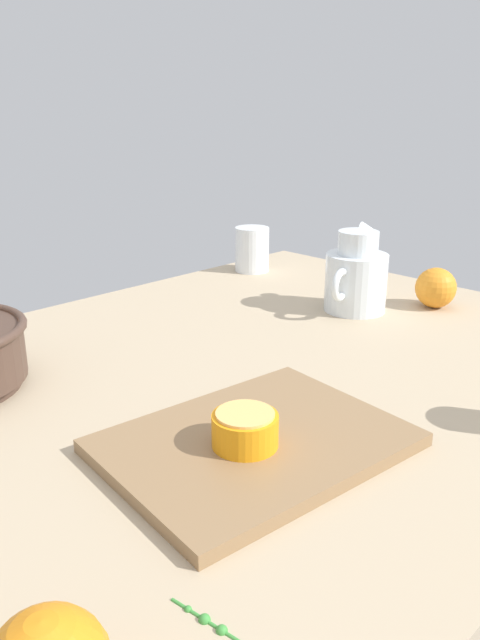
{
  "coord_description": "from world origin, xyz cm",
  "views": [
    {
      "loc": [
        -53.71,
        -56.68,
        35.15
      ],
      "look_at": [
        0.87,
        -2.22,
        8.27
      ],
      "focal_mm": 35.02,
      "sensor_mm": 36.0,
      "label": 1
    }
  ],
  "objects_px": {
    "cutting_board": "(255,443)",
    "juice_pitcher": "(356,281)",
    "orange_half_0": "(245,429)",
    "loose_orange_0": "(436,288)",
    "second_glass": "(252,252)"
  },
  "relations": [
    {
      "from": "juice_pitcher",
      "to": "loose_orange_0",
      "type": "bearing_deg",
      "value": -38.52
    },
    {
      "from": "orange_half_0",
      "to": "cutting_board",
      "type": "bearing_deg",
      "value": 12.79
    },
    {
      "from": "orange_half_0",
      "to": "loose_orange_0",
      "type": "distance_m",
      "value": 0.62
    },
    {
      "from": "juice_pitcher",
      "to": "cutting_board",
      "type": "distance_m",
      "value": 0.51
    },
    {
      "from": "second_glass",
      "to": "orange_half_0",
      "type": "xyz_separation_m",
      "value": [
        -0.56,
        -0.53,
        -0.01
      ]
    },
    {
      "from": "juice_pitcher",
      "to": "cutting_board",
      "type": "bearing_deg",
      "value": -156.69
    },
    {
      "from": "orange_half_0",
      "to": "loose_orange_0",
      "type": "relative_size",
      "value": 0.95
    },
    {
      "from": "cutting_board",
      "to": "juice_pitcher",
      "type": "bearing_deg",
      "value": 23.31
    },
    {
      "from": "juice_pitcher",
      "to": "loose_orange_0",
      "type": "distance_m",
      "value": 0.15
    },
    {
      "from": "loose_orange_0",
      "to": "cutting_board",
      "type": "bearing_deg",
      "value": -169.44
    },
    {
      "from": "second_glass",
      "to": "cutting_board",
      "type": "distance_m",
      "value": 0.76
    },
    {
      "from": "juice_pitcher",
      "to": "second_glass",
      "type": "relative_size",
      "value": 1.57
    },
    {
      "from": "juice_pitcher",
      "to": "second_glass",
      "type": "distance_m",
      "value": 0.33
    },
    {
      "from": "cutting_board",
      "to": "orange_half_0",
      "type": "relative_size",
      "value": 4.44
    },
    {
      "from": "juice_pitcher",
      "to": "orange_half_0",
      "type": "distance_m",
      "value": 0.53
    }
  ]
}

